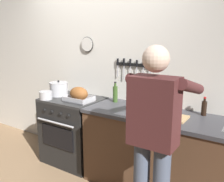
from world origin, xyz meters
name	(u,v)px	position (x,y,z in m)	size (l,w,h in m)	color
wall_back	(101,67)	(0.00, 1.35, 1.30)	(6.00, 0.13, 2.60)	white
counter_block	(175,156)	(1.21, 0.99, 0.46)	(2.03, 0.65, 0.90)	brown
stove	(74,130)	(-0.22, 0.99, 0.45)	(0.76, 0.67, 0.90)	black
person_cook	(154,133)	(1.23, 0.35, 0.95)	(0.51, 0.63, 1.66)	#4C566B
roasting_pan	(79,95)	(-0.05, 0.92, 0.99)	(0.35, 0.26, 0.19)	#B7B7BC
stock_pot	(59,89)	(-0.49, 1.01, 0.99)	(0.25, 0.25, 0.21)	#B7B7BC
saucepan	(46,95)	(-0.48, 0.76, 0.95)	(0.17, 0.17, 0.11)	#B7B7BC
cutting_board	(169,117)	(1.14, 0.94, 0.91)	(0.36, 0.24, 0.02)	tan
bottle_hot_sauce	(166,103)	(1.01, 1.19, 0.98)	(0.04, 0.04, 0.19)	red
bottle_cooking_oil	(157,102)	(0.96, 1.07, 1.01)	(0.07, 0.07, 0.27)	gold
bottle_olive_oil	(115,94)	(0.36, 1.14, 1.01)	(0.06, 0.06, 0.26)	#385623
bottle_soy_sauce	(204,108)	(1.42, 1.21, 0.98)	(0.05, 0.05, 0.20)	black
bottle_wine_red	(151,98)	(0.86, 1.11, 1.03)	(0.07, 0.07, 0.30)	#47141E
bottle_vinegar	(144,98)	(0.76, 1.14, 1.01)	(0.06, 0.06, 0.26)	#997F4C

